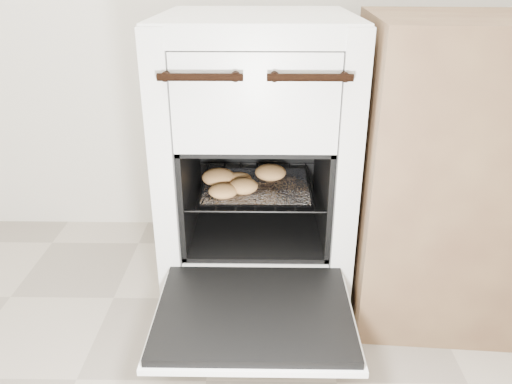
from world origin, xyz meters
TOP-DOWN VIEW (x-y plane):
  - stove at (0.12, 1.19)m, footprint 0.55×0.61m
  - oven_door at (0.12, 0.73)m, footprint 0.49×0.38m
  - oven_rack at (0.12, 1.13)m, footprint 0.40×0.38m
  - foil_sheet at (0.12, 1.12)m, footprint 0.31×0.27m
  - baked_rolls at (0.07, 1.11)m, footprint 0.28×0.23m
  - counter at (0.85, 1.09)m, footprint 0.89×0.63m

SIDE VIEW (x-z plane):
  - oven_door at x=0.12m, z-range 0.17..0.20m
  - oven_rack at x=0.12m, z-range 0.35..0.36m
  - foil_sheet at x=0.12m, z-range 0.36..0.36m
  - baked_rolls at x=0.07m, z-range 0.36..0.41m
  - stove at x=0.12m, z-range -0.01..0.83m
  - counter at x=0.85m, z-range 0.00..0.85m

